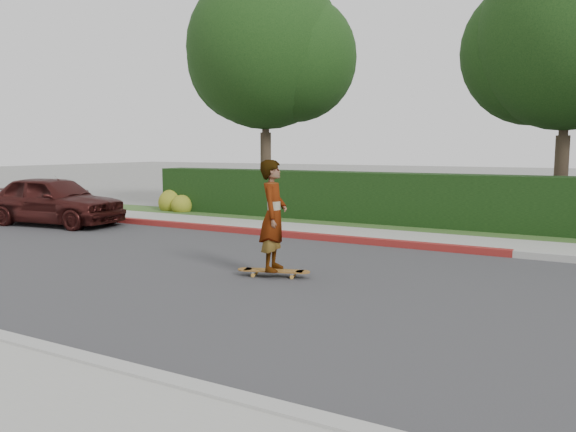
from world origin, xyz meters
name	(u,v)px	position (x,y,z in m)	size (l,w,h in m)	color
ground	(401,299)	(0.00, 0.00, 0.00)	(120.00, 120.00, 0.00)	slate
road	(401,298)	(0.00, 0.00, 0.01)	(60.00, 8.00, 0.01)	#2D2D30
curb_near	(245,406)	(0.00, -4.10, 0.07)	(60.00, 0.20, 0.15)	#9E9E99
curb_far	(462,250)	(0.00, 4.10, 0.07)	(60.00, 0.20, 0.15)	#9E9E99
curb_red_section	(260,232)	(-5.00, 4.10, 0.08)	(12.00, 0.21, 0.15)	maroon
sidewalk_far	(471,244)	(0.00, 5.00, 0.06)	(60.00, 1.60, 0.12)	gray
planting_strip	(484,235)	(0.00, 6.60, 0.05)	(60.00, 1.60, 0.10)	#2D4C1E
hedge	(378,199)	(-3.00, 7.20, 0.75)	(15.00, 1.00, 1.50)	black
flowering_shrub	(175,203)	(-10.01, 6.74, 0.33)	(1.40, 1.00, 0.90)	#2D4C19
tree_left	(268,55)	(-7.51, 8.69, 5.26)	(5.99, 5.21, 8.00)	#33261C
tree_center	(568,45)	(1.49, 9.19, 4.90)	(5.66, 4.84, 7.44)	#33261C
skateboard	(274,271)	(-2.31, 0.26, 0.11)	(1.27, 0.62, 0.12)	#B47E31
skateboarder	(273,216)	(-2.31, 0.26, 1.06)	(0.68, 0.45, 1.87)	white
car_maroon	(54,200)	(-11.09, 2.81, 0.71)	(1.68, 4.17, 1.42)	#3B1512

